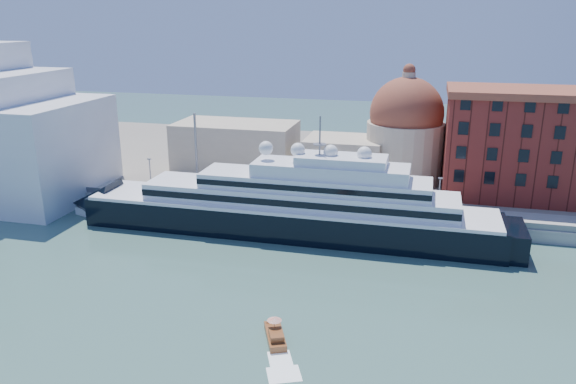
# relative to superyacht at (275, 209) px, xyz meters

# --- Properties ---
(ground) EXTENTS (400.00, 400.00, 0.00)m
(ground) POSITION_rel_superyacht_xyz_m (0.10, -23.00, -4.59)
(ground) COLOR #355B52
(ground) RESTS_ON ground
(quay) EXTENTS (180.00, 10.00, 2.50)m
(quay) POSITION_rel_superyacht_xyz_m (0.10, 11.00, -3.34)
(quay) COLOR gray
(quay) RESTS_ON ground
(land) EXTENTS (260.00, 72.00, 2.00)m
(land) POSITION_rel_superyacht_xyz_m (0.10, 52.00, -3.59)
(land) COLOR slate
(land) RESTS_ON ground
(quay_fence) EXTENTS (180.00, 0.10, 1.20)m
(quay_fence) POSITION_rel_superyacht_xyz_m (0.10, 6.50, -1.49)
(quay_fence) COLOR slate
(quay_fence) RESTS_ON quay
(superyacht) EXTENTS (88.90, 12.33, 26.57)m
(superyacht) POSITION_rel_superyacht_xyz_m (0.00, 0.00, 0.00)
(superyacht) COLOR black
(superyacht) RESTS_ON ground
(service_barge) EXTENTS (14.07, 8.34, 3.00)m
(service_barge) POSITION_rel_superyacht_xyz_m (-35.73, -0.85, -3.72)
(service_barge) COLOR white
(service_barge) RESTS_ON ground
(water_taxi) EXTENTS (4.50, 6.74, 3.05)m
(water_taxi) POSITION_rel_superyacht_xyz_m (10.13, -36.52, -3.85)
(water_taxi) COLOR brown
(water_taxi) RESTS_ON ground
(warehouse) EXTENTS (43.00, 19.00, 23.25)m
(warehouse) POSITION_rel_superyacht_xyz_m (52.10, 29.00, 9.20)
(warehouse) COLOR maroon
(warehouse) RESTS_ON land
(church) EXTENTS (66.00, 18.00, 25.50)m
(church) POSITION_rel_superyacht_xyz_m (6.48, 34.72, 6.32)
(church) COLOR beige
(church) RESTS_ON land
(lamp_posts) EXTENTS (120.80, 2.40, 18.00)m
(lamp_posts) POSITION_rel_superyacht_xyz_m (-12.57, 9.27, 5.26)
(lamp_posts) COLOR slate
(lamp_posts) RESTS_ON quay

